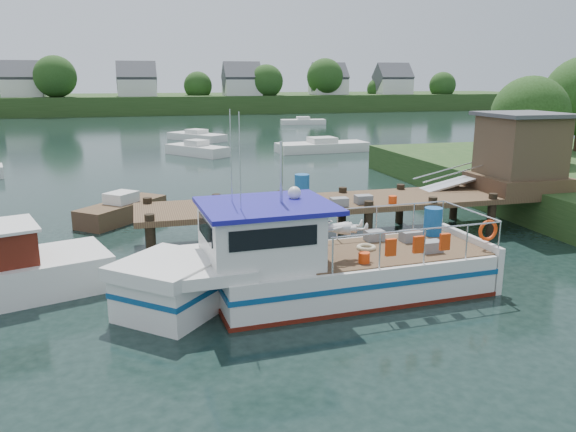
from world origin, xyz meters
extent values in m
plane|color=black|center=(0.00, 0.00, 0.00)|extent=(160.00, 160.00, 0.00)
cylinder|color=#332114|center=(14.00, 6.00, 1.52)|extent=(0.50, 0.50, 3.05)
sphere|color=#244618|center=(14.00, 6.00, 3.96)|extent=(3.90, 3.90, 3.90)
cube|color=#2B471D|center=(0.00, 84.00, 1.40)|extent=(140.00, 24.00, 3.00)
cylinder|color=#332114|center=(-17.00, 75.00, 2.40)|extent=(0.60, 0.60, 4.80)
sphere|color=#244618|center=(-17.00, 75.00, 5.95)|extent=(6.34, 6.34, 6.34)
cylinder|color=#332114|center=(-6.00, 77.00, 1.50)|extent=(0.60, 0.60, 3.00)
sphere|color=#244618|center=(-6.00, 77.00, 3.72)|extent=(3.96, 3.96, 3.96)
cylinder|color=#332114|center=(5.00, 79.00, 1.80)|extent=(0.60, 0.60, 3.60)
sphere|color=#244618|center=(5.00, 79.00, 4.46)|extent=(4.75, 4.75, 4.75)
cylinder|color=#332114|center=(16.00, 75.00, 2.10)|extent=(0.60, 0.60, 4.20)
sphere|color=#244618|center=(16.00, 75.00, 5.21)|extent=(5.54, 5.54, 5.54)
cylinder|color=#332114|center=(27.00, 77.00, 2.40)|extent=(0.60, 0.60, 4.80)
sphere|color=#244618|center=(27.00, 77.00, 5.95)|extent=(6.34, 6.34, 6.34)
cylinder|color=#332114|center=(38.00, 79.00, 1.50)|extent=(0.60, 0.60, 3.00)
sphere|color=#244618|center=(38.00, 79.00, 3.72)|extent=(3.96, 3.96, 3.96)
cylinder|color=#332114|center=(49.00, 75.00, 1.80)|extent=(0.60, 0.60, 3.60)
sphere|color=#244618|center=(49.00, 75.00, 4.46)|extent=(4.75, 4.75, 4.75)
cube|color=silver|center=(-22.00, 78.00, 4.00)|extent=(6.00, 5.00, 3.00)
cube|color=#47474C|center=(-22.00, 78.00, 5.90)|extent=(6.20, 5.09, 5.09)
cube|color=silver|center=(-5.00, 77.00, 4.00)|extent=(6.00, 5.00, 3.00)
cube|color=#47474C|center=(-5.00, 77.00, 5.90)|extent=(6.20, 5.09, 5.09)
cube|color=silver|center=(12.00, 76.00, 4.00)|extent=(6.00, 5.00, 3.00)
cube|color=#47474C|center=(12.00, 76.00, 5.90)|extent=(6.20, 5.09, 5.09)
cube|color=silver|center=(28.00, 78.00, 4.00)|extent=(6.00, 5.00, 3.00)
cube|color=#47474C|center=(28.00, 78.00, 5.90)|extent=(6.20, 5.09, 5.09)
cube|color=silver|center=(40.00, 77.00, 4.00)|extent=(6.00, 5.00, 3.00)
cube|color=#47474C|center=(40.00, 77.00, 5.90)|extent=(6.20, 5.09, 5.09)
cube|color=brown|center=(2.00, 0.00, 1.30)|extent=(16.00, 3.00, 0.20)
cylinder|color=black|center=(-5.50, -1.30, 0.65)|extent=(0.32, 0.32, 1.90)
cylinder|color=black|center=(-5.50, 1.30, 0.65)|extent=(0.32, 0.32, 1.90)
cylinder|color=black|center=(-3.00, -1.30, 0.65)|extent=(0.32, 0.32, 1.90)
cylinder|color=black|center=(-3.00, 1.30, 0.65)|extent=(0.32, 0.32, 1.90)
cylinder|color=black|center=(-0.50, -1.30, 0.65)|extent=(0.32, 0.32, 1.90)
cylinder|color=black|center=(-0.50, 1.30, 0.65)|extent=(0.32, 0.32, 1.90)
cylinder|color=black|center=(2.00, -1.30, 0.65)|extent=(0.32, 0.32, 1.90)
cylinder|color=black|center=(2.00, 1.30, 0.65)|extent=(0.32, 0.32, 1.90)
cylinder|color=black|center=(4.50, -1.30, 0.65)|extent=(0.32, 0.32, 1.90)
cylinder|color=black|center=(4.50, 1.30, 0.65)|extent=(0.32, 0.32, 1.90)
cylinder|color=black|center=(7.00, -1.30, 0.65)|extent=(0.32, 0.32, 1.90)
cylinder|color=black|center=(7.00, 1.30, 0.65)|extent=(0.32, 0.32, 1.90)
cylinder|color=black|center=(9.50, -1.30, 0.65)|extent=(0.32, 0.32, 1.90)
cylinder|color=black|center=(9.50, 1.30, 0.65)|extent=(0.32, 0.32, 1.90)
cube|color=brown|center=(9.00, 0.00, 1.70)|extent=(3.20, 3.00, 0.60)
cube|color=#4E3D2B|center=(9.00, 0.00, 3.10)|extent=(2.60, 2.60, 2.40)
cube|color=#47474C|center=(9.00, 0.00, 4.40)|extent=(3.00, 3.00, 0.15)
cube|color=#A5A8AD|center=(6.70, 0.90, 1.65)|extent=(3.34, 0.90, 0.79)
cylinder|color=silver|center=(6.70, 0.50, 2.15)|extent=(3.34, 0.05, 0.76)
cylinder|color=silver|center=(6.70, 1.30, 2.15)|extent=(3.34, 0.05, 0.76)
cube|color=slate|center=(1.00, -1.00, 1.56)|extent=(0.60, 0.40, 0.30)
cube|color=slate|center=(2.00, -0.80, 1.56)|extent=(0.60, 0.40, 0.30)
cylinder|color=red|center=(3.00, -1.10, 1.55)|extent=(0.30, 0.30, 0.28)
cylinder|color=#165398|center=(0.20, 0.90, 1.84)|extent=(0.56, 0.56, 0.85)
cube|color=silver|center=(-0.32, -5.43, 0.56)|extent=(7.49, 3.32, 1.13)
cube|color=silver|center=(-5.21, -5.69, 0.56)|extent=(2.94, 2.94, 1.13)
cube|color=silver|center=(-5.21, -5.69, 1.27)|extent=(3.21, 3.22, 0.34)
cube|color=silver|center=(-4.23, -5.63, 1.24)|extent=(2.10, 2.89, 0.29)
cube|color=navy|center=(-0.32, -5.43, 0.71)|extent=(7.59, 3.36, 0.14)
cube|color=navy|center=(-5.21, -5.69, 0.71)|extent=(2.99, 2.99, 0.14)
cube|color=#56150C|center=(-0.32, -5.43, 0.05)|extent=(7.59, 3.35, 0.14)
cube|color=brown|center=(0.86, -5.37, 1.14)|extent=(5.42, 2.92, 0.04)
cube|color=silver|center=(3.50, -5.23, 0.66)|extent=(0.35, 2.94, 1.32)
cube|color=silver|center=(-2.86, -5.56, 1.86)|extent=(2.87, 2.69, 1.47)
cube|color=black|center=(-2.79, -6.84, 2.15)|extent=(2.15, 0.15, 0.49)
cube|color=black|center=(-2.93, -4.28, 2.15)|extent=(2.15, 0.15, 0.49)
cube|color=black|center=(-4.24, -5.64, 2.15)|extent=(0.13, 1.76, 0.49)
cube|color=#1B1790|center=(-2.66, -5.55, 2.64)|extent=(3.47, 3.01, 0.12)
cylinder|color=silver|center=(-2.27, -5.53, 3.48)|extent=(0.08, 0.08, 1.57)
cylinder|color=silver|center=(-3.42, -6.08, 3.87)|extent=(0.02, 0.02, 2.35)
cylinder|color=silver|center=(-3.47, -5.10, 3.87)|extent=(0.02, 0.02, 2.35)
sphere|color=silver|center=(-1.80, -5.11, 2.84)|extent=(0.37, 0.37, 0.35)
cylinder|color=silver|center=(1.08, -6.71, 2.06)|extent=(4.89, 0.30, 0.04)
cylinder|color=silver|center=(0.93, -4.01, 2.06)|extent=(4.89, 0.30, 0.04)
cylinder|color=silver|center=(3.48, -5.23, 2.06)|extent=(0.18, 2.69, 0.04)
cylinder|color=silver|center=(-1.32, -6.84, 1.59)|extent=(0.05, 0.05, 0.93)
cylinder|color=silver|center=(-1.46, -4.14, 1.59)|extent=(0.05, 0.05, 0.93)
cylinder|color=silver|center=(-0.05, -6.77, 1.59)|extent=(0.05, 0.05, 0.93)
cylinder|color=silver|center=(-0.19, -4.07, 1.59)|extent=(0.05, 0.05, 0.93)
cylinder|color=silver|center=(1.22, -6.70, 1.59)|extent=(0.05, 0.05, 0.93)
cylinder|color=silver|center=(1.08, -4.00, 1.59)|extent=(0.05, 0.05, 0.93)
cylinder|color=silver|center=(2.49, -6.63, 1.59)|extent=(0.05, 0.05, 0.93)
cylinder|color=silver|center=(2.35, -3.94, 1.59)|extent=(0.05, 0.05, 0.93)
cylinder|color=silver|center=(3.52, -6.58, 1.59)|extent=(0.05, 0.05, 0.93)
cylinder|color=silver|center=(3.38, -3.88, 1.59)|extent=(0.05, 0.05, 0.93)
cube|color=slate|center=(1.87, -5.90, 1.30)|extent=(0.61, 0.42, 0.31)
cube|color=slate|center=(1.81, -4.83, 1.30)|extent=(0.61, 0.42, 0.31)
cube|color=slate|center=(0.81, -4.49, 1.30)|extent=(0.56, 0.40, 0.31)
cylinder|color=#165398|center=(2.77, -4.38, 1.57)|extent=(0.58, 0.58, 0.86)
cylinder|color=red|center=(-0.27, -6.31, 1.28)|extent=(0.31, 0.31, 0.29)
torus|color=#BFB28C|center=(0.26, -5.20, 1.19)|extent=(0.58, 0.58, 0.12)
torus|color=red|center=(3.56, -6.01, 1.67)|extent=(0.61, 0.13, 0.61)
cube|color=red|center=(0.25, -6.77, 1.67)|extent=(0.28, 0.11, 0.44)
cube|color=red|center=(1.03, -6.73, 1.67)|extent=(0.28, 0.11, 0.44)
cube|color=red|center=(1.81, -6.69, 1.67)|extent=(0.28, 0.11, 0.44)
imported|color=silver|center=(-0.89, -5.75, 1.99)|extent=(0.44, 0.65, 1.72)
cube|color=brown|center=(-6.50, 4.66, 0.38)|extent=(3.77, 4.03, 0.76)
cube|color=silver|center=(-6.50, 4.66, 0.96)|extent=(1.51, 1.52, 0.49)
cube|color=silver|center=(15.09, 50.47, 0.30)|extent=(5.85, 2.68, 0.61)
cube|color=silver|center=(15.09, 50.47, 0.76)|extent=(1.75, 1.56, 0.39)
cube|color=silver|center=(-1.28, 24.23, 0.37)|extent=(4.66, 5.37, 0.75)
cube|color=silver|center=(-1.28, 24.23, 0.94)|extent=(1.92, 1.97, 0.48)
cube|color=silver|center=(8.70, 23.78, 0.37)|extent=(7.48, 2.98, 0.73)
cube|color=silver|center=(8.70, 23.78, 0.92)|extent=(2.17, 1.89, 0.47)
cube|color=silver|center=(-0.14, 34.89, 0.33)|extent=(5.36, 6.15, 0.66)
cube|color=silver|center=(-0.14, 34.89, 0.83)|extent=(2.21, 2.26, 0.42)
camera|label=1|loc=(-5.77, -19.09, 5.80)|focal=35.00mm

